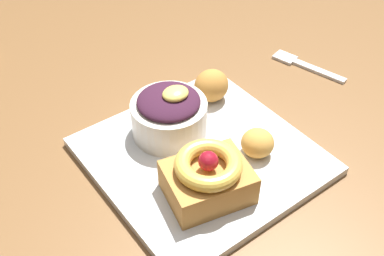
# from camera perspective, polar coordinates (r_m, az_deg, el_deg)

# --- Properties ---
(dining_table) EXTENTS (1.42, 1.05, 0.73)m
(dining_table) POSITION_cam_1_polar(r_m,az_deg,el_deg) (0.73, -7.37, -3.78)
(dining_table) COLOR brown
(dining_table) RESTS_ON ground_plane
(front_plate) EXTENTS (0.26, 0.26, 0.01)m
(front_plate) POSITION_cam_1_polar(r_m,az_deg,el_deg) (0.61, 1.13, -3.40)
(front_plate) COLOR silver
(front_plate) RESTS_ON dining_table
(cake_slice) EXTENTS (0.11, 0.09, 0.07)m
(cake_slice) POSITION_cam_1_polar(r_m,az_deg,el_deg) (0.53, 1.82, -6.02)
(cake_slice) COLOR #B77F3D
(cake_slice) RESTS_ON front_plate
(berry_ramekin) EXTENTS (0.10, 0.10, 0.07)m
(berry_ramekin) POSITION_cam_1_polar(r_m,az_deg,el_deg) (0.61, -2.77, 1.70)
(berry_ramekin) COLOR silver
(berry_ramekin) RESTS_ON front_plate
(fritter_front) EXTENTS (0.04, 0.04, 0.04)m
(fritter_front) POSITION_cam_1_polar(r_m,az_deg,el_deg) (0.59, 7.94, -1.81)
(fritter_front) COLOR gold
(fritter_front) RESTS_ON front_plate
(fritter_middle) EXTENTS (0.05, 0.05, 0.05)m
(fritter_middle) POSITION_cam_1_polar(r_m,az_deg,el_deg) (0.67, 2.35, 5.14)
(fritter_middle) COLOR #BC7F38
(fritter_middle) RESTS_ON front_plate
(fork) EXTENTS (0.05, 0.13, 0.00)m
(fork) POSITION_cam_1_polar(r_m,az_deg,el_deg) (0.79, 13.33, 7.44)
(fork) COLOR silver
(fork) RESTS_ON dining_table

